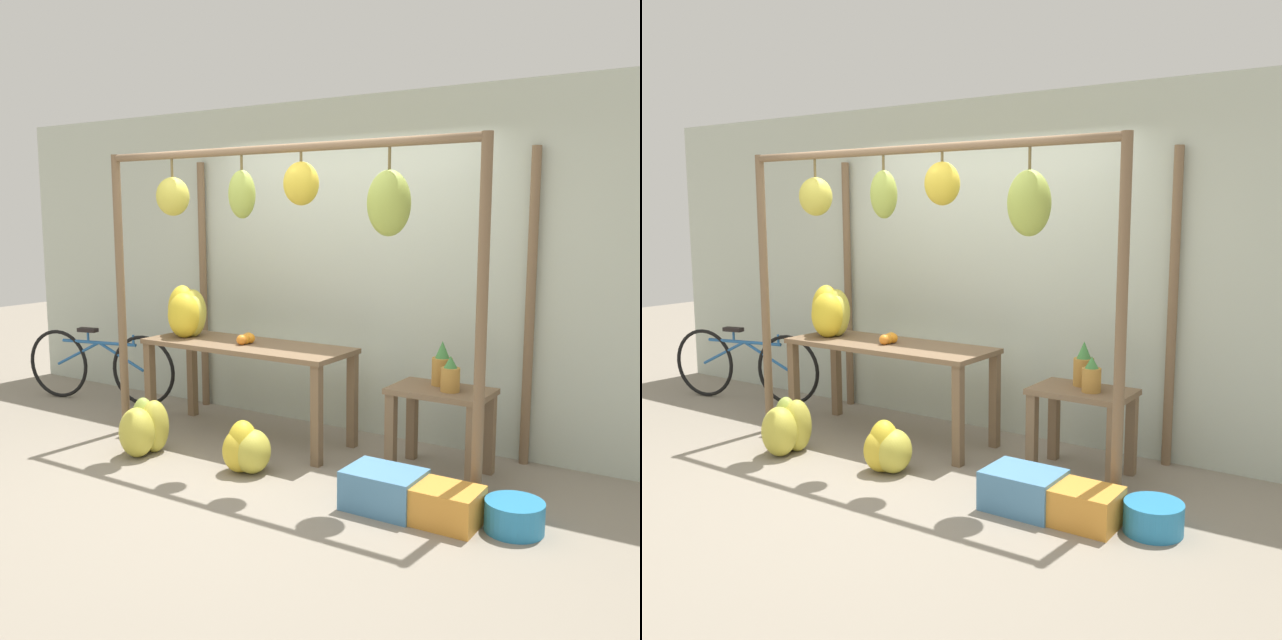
# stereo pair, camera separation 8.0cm
# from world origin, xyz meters

# --- Properties ---
(ground_plane) EXTENTS (20.00, 20.00, 0.00)m
(ground_plane) POSITION_xyz_m (0.00, 0.00, 0.00)
(ground_plane) COLOR gray
(shop_wall_back) EXTENTS (8.00, 0.08, 2.80)m
(shop_wall_back) POSITION_xyz_m (0.00, 1.39, 1.40)
(shop_wall_back) COLOR #B7C1B2
(shop_wall_back) RESTS_ON ground_plane
(stall_awning) EXTENTS (3.20, 1.19, 2.32)m
(stall_awning) POSITION_xyz_m (0.09, 0.45, 1.73)
(stall_awning) COLOR brown
(stall_awning) RESTS_ON ground_plane
(display_table_main) EXTENTS (1.80, 0.63, 0.80)m
(display_table_main) POSITION_xyz_m (-0.56, 0.69, 0.68)
(display_table_main) COLOR brown
(display_table_main) RESTS_ON ground_plane
(display_table_side) EXTENTS (0.71, 0.46, 0.62)m
(display_table_side) POSITION_xyz_m (1.11, 0.77, 0.46)
(display_table_side) COLOR brown
(display_table_side) RESTS_ON ground_plane
(banana_pile_on_table) EXTENTS (0.50, 0.46, 0.43)m
(banana_pile_on_table) POSITION_xyz_m (-1.23, 0.71, 0.99)
(banana_pile_on_table) COLOR gold
(banana_pile_on_table) RESTS_ON display_table_main
(orange_pile) EXTENTS (0.13, 0.21, 0.09)m
(orange_pile) POSITION_xyz_m (-0.56, 0.69, 0.84)
(orange_pile) COLOR orange
(orange_pile) RESTS_ON display_table_main
(pineapple_cluster) EXTENTS (0.26, 0.28, 0.32)m
(pineapple_cluster) POSITION_xyz_m (1.12, 0.82, 0.75)
(pineapple_cluster) COLOR #B27F38
(pineapple_cluster) RESTS_ON display_table_side
(banana_pile_ground_left) EXTENTS (0.40, 0.46, 0.43)m
(banana_pile_ground_left) POSITION_xyz_m (-1.01, -0.05, 0.19)
(banana_pile_ground_left) COLOR gold
(banana_pile_ground_left) RESTS_ON ground_plane
(banana_pile_ground_right) EXTENTS (0.41, 0.36, 0.38)m
(banana_pile_ground_right) POSITION_xyz_m (-0.08, 0.05, 0.17)
(banana_pile_ground_right) COLOR gold
(banana_pile_ground_right) RESTS_ON ground_plane
(fruit_crate_white) EXTENTS (0.48, 0.36, 0.25)m
(fruit_crate_white) POSITION_xyz_m (1.06, -0.00, 0.13)
(fruit_crate_white) COLOR #4C84B2
(fruit_crate_white) RESTS_ON ground_plane
(blue_bucket) EXTENTS (0.35, 0.35, 0.18)m
(blue_bucket) POSITION_xyz_m (1.86, 0.12, 0.09)
(blue_bucket) COLOR teal
(blue_bucket) RESTS_ON ground_plane
(parked_bicycle) EXTENTS (1.66, 0.41, 0.73)m
(parked_bicycle) POSITION_xyz_m (-2.52, 0.83, 0.36)
(parked_bicycle) COLOR black
(parked_bicycle) RESTS_ON ground_plane
(fruit_crate_purple) EXTENTS (0.43, 0.32, 0.23)m
(fruit_crate_purple) POSITION_xyz_m (1.47, 0.00, 0.11)
(fruit_crate_purple) COLOR orange
(fruit_crate_purple) RESTS_ON ground_plane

